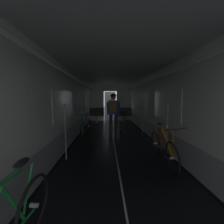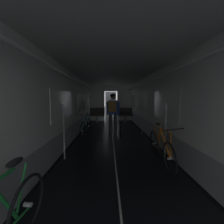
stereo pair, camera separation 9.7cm
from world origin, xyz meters
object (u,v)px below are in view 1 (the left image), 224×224
object	(u,v)px
bicycle_orange	(163,147)
bicycle_silver_in_aisle	(121,126)
bicycle_teal	(86,127)
bench_seat_far_left	(96,114)
bench_seat_far_right	(124,114)
person_cyclist_aisle	(113,110)

from	to	relation	value
bicycle_orange	bicycle_silver_in_aisle	bearing A→B (deg)	104.22
bicycle_teal	bench_seat_far_left	bearing A→B (deg)	87.13
bench_seat_far_right	bicycle_silver_in_aisle	xyz separation A→B (m)	(-0.56, -3.43, -0.18)
bicycle_teal	bench_seat_far_right	bearing A→B (deg)	61.29
bicycle_orange	bicycle_silver_in_aisle	distance (m)	2.95
bench_seat_far_left	person_cyclist_aisle	distance (m)	3.84
bench_seat_far_right	person_cyclist_aisle	size ratio (longest dim) A/B	0.57
bench_seat_far_left	bicycle_orange	bearing A→B (deg)	-72.67
bicycle_silver_in_aisle	bicycle_orange	bearing A→B (deg)	-75.78
bench_seat_far_left	person_cyclist_aisle	bearing A→B (deg)	-76.10
bicycle_teal	person_cyclist_aisle	xyz separation A→B (m)	(1.10, -0.08, 0.69)
bench_seat_far_left	person_cyclist_aisle	xyz separation A→B (m)	(0.91, -3.69, 0.50)
bicycle_orange	bicycle_silver_in_aisle	world-z (taller)	bicycle_orange
bicycle_teal	bicycle_orange	world-z (taller)	bicycle_orange
bench_seat_far_left	bicycle_teal	size ratio (longest dim) A/B	0.58
bench_seat_far_right	person_cyclist_aisle	world-z (taller)	person_cyclist_aisle
bench_seat_far_left	bench_seat_far_right	xyz separation A→B (m)	(1.80, 0.00, 0.00)
bicycle_teal	bicycle_silver_in_aisle	bearing A→B (deg)	7.51
bicycle_teal	person_cyclist_aisle	bearing A→B (deg)	-4.07
bicycle_teal	bicycle_silver_in_aisle	size ratio (longest dim) A/B	1.00
bicycle_orange	person_cyclist_aisle	xyz separation A→B (m)	(-1.05, 2.59, 0.69)
bicycle_orange	person_cyclist_aisle	size ratio (longest dim) A/B	0.98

